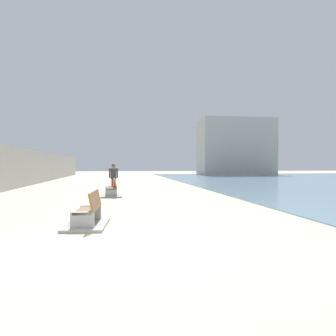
% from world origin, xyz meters
% --- Properties ---
extents(ground_plane, '(120.00, 120.00, 0.00)m').
position_xyz_m(ground_plane, '(0.00, 18.00, 0.00)').
color(ground_plane, beige).
extents(seawall, '(0.80, 64.00, 2.97)m').
position_xyz_m(seawall, '(-7.50, 18.00, 1.48)').
color(seawall, '#9E9E99').
rests_on(seawall, ground).
extents(bench_near, '(1.25, 2.17, 0.98)m').
position_xyz_m(bench_near, '(-0.76, 2.53, 0.23)').
color(bench_near, '#9E9E99').
rests_on(bench_near, ground).
extents(bench_far, '(1.18, 2.14, 0.98)m').
position_xyz_m(bench_far, '(-0.31, 11.27, 0.23)').
color(bench_far, '#9E9E99').
rests_on(bench_far, ground).
extents(person_walking, '(0.53, 0.24, 1.78)m').
position_xyz_m(person_walking, '(-0.23, 12.56, 1.05)').
color(person_walking, '#B22D33').
rests_on(person_walking, ground).
extents(harbor_building, '(12.00, 6.00, 9.25)m').
position_xyz_m(harbor_building, '(19.22, 46.00, 4.62)').
color(harbor_building, '#ADAAA3').
rests_on(harbor_building, ground).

